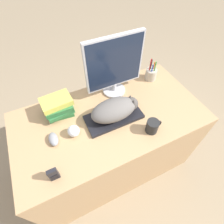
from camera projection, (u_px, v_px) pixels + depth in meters
The scene contains 11 objects.
ground_plane at pixel (127, 193), 1.64m from camera, with size 12.00×12.00×0.00m, color #998466.
desk at pixel (110, 142), 1.55m from camera, with size 1.37×0.72×0.75m.
keyboard at pixel (114, 117), 1.24m from camera, with size 0.40×0.19×0.02m.
cat at pixel (116, 109), 1.18m from camera, with size 0.35×0.18×0.13m.
monitor at pixel (114, 65), 1.23m from camera, with size 0.44×0.18×0.47m.
computer_mouse at pixel (53, 139), 1.11m from camera, with size 0.06×0.11×0.04m.
coffee_mug at pixel (153, 126), 1.14m from camera, with size 0.11×0.08×0.09m.
pen_cup at pixel (151, 74), 1.48m from camera, with size 0.10×0.10×0.20m.
baseball at pixel (74, 131), 1.13m from camera, with size 0.08×0.08×0.08m.
phone at pixel (54, 174), 0.94m from camera, with size 0.05×0.02×0.10m.
book_stack at pixel (58, 106), 1.22m from camera, with size 0.21×0.19×0.13m.
Camera 1 is at (-0.32, -0.34, 1.75)m, focal length 28.00 mm.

